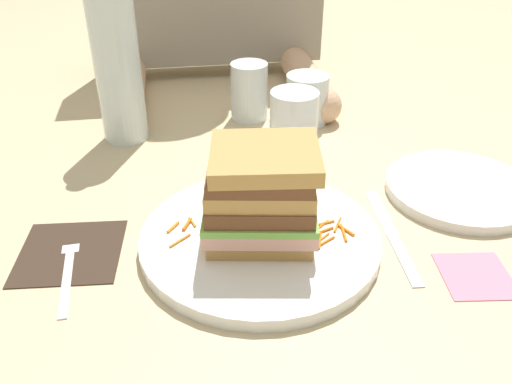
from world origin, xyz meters
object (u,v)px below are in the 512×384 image
empty_tumbler_0 (307,99)px  main_plate (260,239)px  fork (68,262)px  napkin_pink (476,275)px  sandwich (261,194)px  empty_tumbler_1 (249,91)px  knife (393,236)px  juice_glass (293,129)px  side_plate (460,189)px  napkin_dark (70,253)px  water_bottle (116,58)px

empty_tumbler_0 → main_plate: bearing=-112.1°
fork → napkin_pink: 0.46m
sandwich → napkin_pink: 0.26m
empty_tumbler_0 → empty_tumbler_1: bearing=161.4°
knife → napkin_pink: 0.11m
main_plate → knife: main_plate is taller
juice_glass → side_plate: (0.21, -0.15, -0.04)m
napkin_dark → side_plate: bearing=6.1°
water_bottle → knife: bearing=-44.6°
main_plate → empty_tumbler_0: bearing=67.9°
empty_tumbler_1 → side_plate: bearing=-49.8°
knife → empty_tumbler_1: bearing=108.1°
main_plate → napkin_dark: (-0.23, 0.02, -0.01)m
fork → knife: fork is taller
empty_tumbler_1 → main_plate: bearing=-96.3°
sandwich → empty_tumbler_0: (0.14, 0.34, -0.03)m
main_plate → napkin_dark: main_plate is taller
empty_tumbler_0 → fork: bearing=-136.4°
water_bottle → napkin_pink: bearing=-46.0°
main_plate → sandwich: 0.06m
empty_tumbler_0 → napkin_pink: bearing=-77.9°
main_plate → knife: 0.17m
knife → empty_tumbler_0: 0.35m
juice_glass → napkin_pink: 0.35m
napkin_dark → water_bottle: water_bottle is taller
knife → side_plate: side_plate is taller
juice_glass → empty_tumbler_1: 0.16m
napkin_pink → side_plate: bearing=69.1°
napkin_dark → side_plate: side_plate is taller
main_plate → napkin_pink: main_plate is taller
fork → empty_tumbler_0: size_ratio=1.96×
fork → side_plate: size_ratio=0.82×
fork → empty_tumbler_0: empty_tumbler_0 is taller
empty_tumbler_1 → knife: bearing=-71.9°
side_plate → juice_glass: bearing=144.3°
juice_glass → napkin_pink: size_ratio=1.30×
empty_tumbler_1 → napkin_pink: 0.51m
knife → water_bottle: water_bottle is taller
juice_glass → napkin_pink: bearing=-65.7°
main_plate → empty_tumbler_1: empty_tumbler_1 is taller
sandwich → napkin_pink: bearing=-22.4°
main_plate → knife: (0.17, -0.01, -0.01)m
main_plate → water_bottle: water_bottle is taller
napkin_pink → fork: bearing=168.9°
knife → side_plate: (0.13, 0.08, 0.01)m
main_plate → water_bottle: bearing=118.2°
empty_tumbler_0 → juice_glass: bearing=-112.7°
empty_tumbler_1 → fork: bearing=-125.1°
knife → main_plate: bearing=176.3°
side_plate → napkin_pink: bearing=-110.9°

